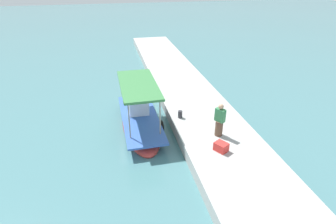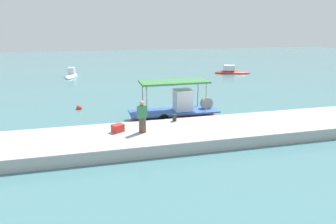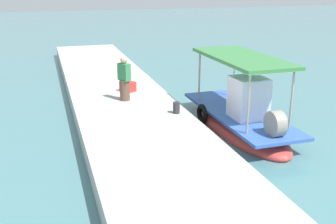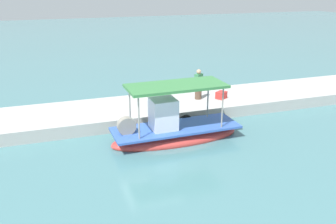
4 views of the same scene
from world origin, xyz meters
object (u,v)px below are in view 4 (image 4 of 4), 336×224
Objects in this scene: fisherman_near_bollard at (198,86)px; mooring_bollard at (171,107)px; cargo_crate at (221,95)px; main_fishing_boat at (174,130)px.

fisherman_near_bollard is 4.21× the size of mooring_bollard.
fisherman_near_bollard is 2.99× the size of cargo_crate.
cargo_crate is at bearing -141.63° from main_fishing_boat.
mooring_bollard is at bearing 33.46° from fisherman_near_bollard.
fisherman_near_bollard reaches higher than cargo_crate.
fisherman_near_bollard reaches higher than mooring_bollard.
mooring_bollard is (2.11, 1.40, -0.57)m from fisherman_near_bollard.
cargo_crate is (-3.37, -1.02, -0.00)m from mooring_bollard.
main_fishing_boat is 2.27m from mooring_bollard.
main_fishing_boat reaches higher than fisherman_near_bollard.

